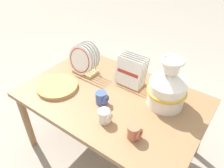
{
  "coord_description": "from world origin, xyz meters",
  "views": [
    {
      "loc": [
        0.72,
        -0.99,
        1.63
      ],
      "look_at": [
        0.0,
        0.0,
        0.72
      ],
      "focal_mm": 35.0,
      "sensor_mm": 36.0,
      "label": 1
    }
  ],
  "objects_px": {
    "dish_rack_square_plates": "(131,73)",
    "ceramic_vase": "(167,87)",
    "mug_terracotta_glaze": "(134,132)",
    "mug_cream_glaze": "(105,116)",
    "wicker_charger_stack": "(57,86)",
    "dish_rack_round_plates": "(84,61)",
    "mug_cobalt_glaze": "(102,98)"
  },
  "relations": [
    {
      "from": "mug_terracotta_glaze",
      "to": "wicker_charger_stack",
      "type": "bearing_deg",
      "value": 174.83
    },
    {
      "from": "dish_rack_round_plates",
      "to": "mug_cobalt_glaze",
      "type": "distance_m",
      "value": 0.42
    },
    {
      "from": "ceramic_vase",
      "to": "mug_terracotta_glaze",
      "type": "height_order",
      "value": "ceramic_vase"
    },
    {
      "from": "mug_cobalt_glaze",
      "to": "mug_cream_glaze",
      "type": "distance_m",
      "value": 0.18
    },
    {
      "from": "ceramic_vase",
      "to": "wicker_charger_stack",
      "type": "distance_m",
      "value": 0.82
    },
    {
      "from": "dish_rack_round_plates",
      "to": "mug_cobalt_glaze",
      "type": "bearing_deg",
      "value": -31.91
    },
    {
      "from": "dish_rack_square_plates",
      "to": "wicker_charger_stack",
      "type": "distance_m",
      "value": 0.57
    },
    {
      "from": "wicker_charger_stack",
      "to": "mug_cream_glaze",
      "type": "relative_size",
      "value": 3.46
    },
    {
      "from": "dish_rack_round_plates",
      "to": "mug_cream_glaze",
      "type": "bearing_deg",
      "value": -36.06
    },
    {
      "from": "wicker_charger_stack",
      "to": "dish_rack_square_plates",
      "type": "bearing_deg",
      "value": 41.51
    },
    {
      "from": "mug_cream_glaze",
      "to": "ceramic_vase",
      "type": "bearing_deg",
      "value": 57.66
    },
    {
      "from": "ceramic_vase",
      "to": "wicker_charger_stack",
      "type": "relative_size",
      "value": 1.17
    },
    {
      "from": "ceramic_vase",
      "to": "mug_terracotta_glaze",
      "type": "xyz_separation_m",
      "value": [
        -0.02,
        -0.38,
        -0.1
      ]
    },
    {
      "from": "dish_rack_square_plates",
      "to": "mug_cream_glaze",
      "type": "relative_size",
      "value": 2.58
    },
    {
      "from": "ceramic_vase",
      "to": "mug_cream_glaze",
      "type": "relative_size",
      "value": 4.05
    },
    {
      "from": "ceramic_vase",
      "to": "wicker_charger_stack",
      "type": "bearing_deg",
      "value": -157.28
    },
    {
      "from": "dish_rack_square_plates",
      "to": "mug_terracotta_glaze",
      "type": "distance_m",
      "value": 0.53
    },
    {
      "from": "wicker_charger_stack",
      "to": "mug_cobalt_glaze",
      "type": "bearing_deg",
      "value": 9.39
    },
    {
      "from": "dish_rack_round_plates",
      "to": "mug_terracotta_glaze",
      "type": "height_order",
      "value": "dish_rack_round_plates"
    },
    {
      "from": "dish_rack_square_plates",
      "to": "mug_terracotta_glaze",
      "type": "relative_size",
      "value": 2.58
    },
    {
      "from": "ceramic_vase",
      "to": "dish_rack_round_plates",
      "type": "height_order",
      "value": "ceramic_vase"
    },
    {
      "from": "wicker_charger_stack",
      "to": "mug_cream_glaze",
      "type": "height_order",
      "value": "mug_cream_glaze"
    },
    {
      "from": "dish_rack_square_plates",
      "to": "wicker_charger_stack",
      "type": "xyz_separation_m",
      "value": [
        -0.43,
        -0.38,
        -0.08
      ]
    },
    {
      "from": "ceramic_vase",
      "to": "dish_rack_round_plates",
      "type": "distance_m",
      "value": 0.71
    },
    {
      "from": "dish_rack_round_plates",
      "to": "wicker_charger_stack",
      "type": "bearing_deg",
      "value": -96.34
    },
    {
      "from": "mug_terracotta_glaze",
      "to": "mug_cream_glaze",
      "type": "distance_m",
      "value": 0.22
    },
    {
      "from": "dish_rack_square_plates",
      "to": "mug_cream_glaze",
      "type": "distance_m",
      "value": 0.45
    },
    {
      "from": "mug_cobalt_glaze",
      "to": "dish_rack_square_plates",
      "type": "bearing_deg",
      "value": 81.98
    },
    {
      "from": "dish_rack_square_plates",
      "to": "wicker_charger_stack",
      "type": "relative_size",
      "value": 0.75
    },
    {
      "from": "dish_rack_round_plates",
      "to": "mug_cream_glaze",
      "type": "relative_size",
      "value": 2.88
    },
    {
      "from": "dish_rack_square_plates",
      "to": "mug_terracotta_glaze",
      "type": "height_order",
      "value": "dish_rack_square_plates"
    },
    {
      "from": "dish_rack_square_plates",
      "to": "ceramic_vase",
      "type": "bearing_deg",
      "value": -11.69
    }
  ]
}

